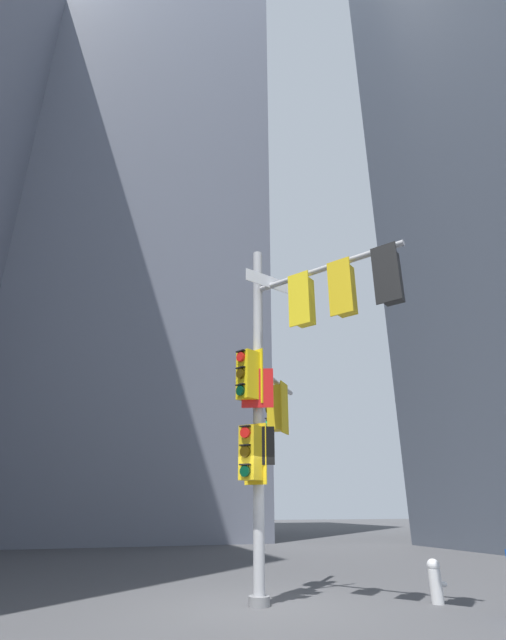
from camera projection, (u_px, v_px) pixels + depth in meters
ground at (259, 606)px, 8.10m from camera, size 120.00×120.00×0.00m
building_mid_block at (145, 178)px, 36.63m from camera, size 15.30×15.30×51.56m
signal_pole_assembly at (288, 368)px, 9.35m from camera, size 2.53×4.60×7.08m
fire_hydrant at (435, 580)px, 8.44m from camera, size 0.33×0.23×0.73m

